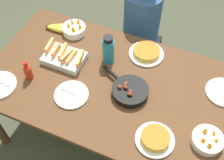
# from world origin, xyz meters

# --- Properties ---
(ground_plane) EXTENTS (14.00, 14.00, 0.00)m
(ground_plane) POSITION_xyz_m (0.00, 0.00, 0.00)
(ground_plane) COLOR #474C38
(dining_table) EXTENTS (1.77, 0.99, 0.75)m
(dining_table) POSITION_xyz_m (0.00, 0.00, 0.66)
(dining_table) COLOR brown
(dining_table) RESTS_ON ground_plane
(banana_bunch) EXTENTS (0.21, 0.12, 0.04)m
(banana_bunch) POSITION_xyz_m (-0.62, 0.32, 0.77)
(banana_bunch) COLOR yellow
(banana_bunch) RESTS_ON dining_table
(melon_tray) EXTENTS (0.30, 0.20, 0.10)m
(melon_tray) POSITION_xyz_m (-0.40, 0.05, 0.78)
(melon_tray) COLOR silver
(melon_tray) RESTS_ON dining_table
(skillet) EXTENTS (0.37, 0.25, 0.08)m
(skillet) POSITION_xyz_m (0.14, -0.03, 0.77)
(skillet) COLOR black
(skillet) RESTS_ON dining_table
(frittata_plate_center) EXTENTS (0.26, 0.26, 0.05)m
(frittata_plate_center) POSITION_xyz_m (0.13, 0.34, 0.77)
(frittata_plate_center) COLOR white
(frittata_plate_center) RESTS_ON dining_table
(frittata_plate_side) EXTENTS (0.23, 0.23, 0.06)m
(frittata_plate_side) POSITION_xyz_m (0.40, -0.30, 0.77)
(frittata_plate_side) COLOR white
(frittata_plate_side) RESTS_ON dining_table
(empty_plate_near_front) EXTENTS (0.23, 0.23, 0.02)m
(empty_plate_near_front) POSITION_xyz_m (-0.21, -0.20, 0.76)
(empty_plate_near_front) COLOR white
(empty_plate_near_front) RESTS_ON dining_table
(empty_plate_far_left) EXTENTS (0.24, 0.24, 0.02)m
(empty_plate_far_left) POSITION_xyz_m (0.72, 0.21, 0.76)
(empty_plate_far_left) COLOR white
(empty_plate_far_left) RESTS_ON dining_table
(fruit_bowl_mango) EXTENTS (0.19, 0.19, 0.10)m
(fruit_bowl_mango) POSITION_xyz_m (0.69, -0.19, 0.78)
(fruit_bowl_mango) COLOR white
(fruit_bowl_mango) RESTS_ON dining_table
(fruit_bowl_citrus) EXTENTS (0.18, 0.18, 0.11)m
(fruit_bowl_citrus) POSITION_xyz_m (-0.47, 0.35, 0.78)
(fruit_bowl_citrus) COLOR white
(fruit_bowl_citrus) RESTS_ON dining_table
(water_bottle) EXTENTS (0.08, 0.08, 0.23)m
(water_bottle) POSITION_xyz_m (-0.11, 0.18, 0.85)
(water_bottle) COLOR teal
(water_bottle) RESTS_ON dining_table
(hot_sauce_bottle) EXTENTS (0.05, 0.05, 0.15)m
(hot_sauce_bottle) POSITION_xyz_m (-0.55, -0.18, 0.81)
(hot_sauce_bottle) COLOR #B72814
(hot_sauce_bottle) RESTS_ON dining_table
(person_figure) EXTENTS (0.34, 0.34, 1.22)m
(person_figure) POSITION_xyz_m (-0.04, 0.74, 0.52)
(person_figure) COLOR black
(person_figure) RESTS_ON ground_plane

